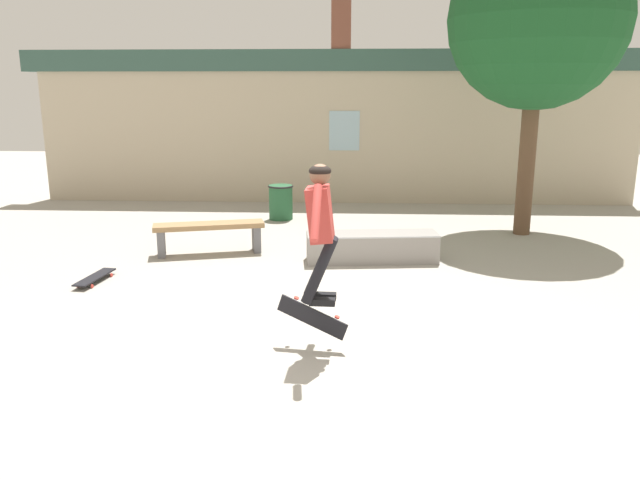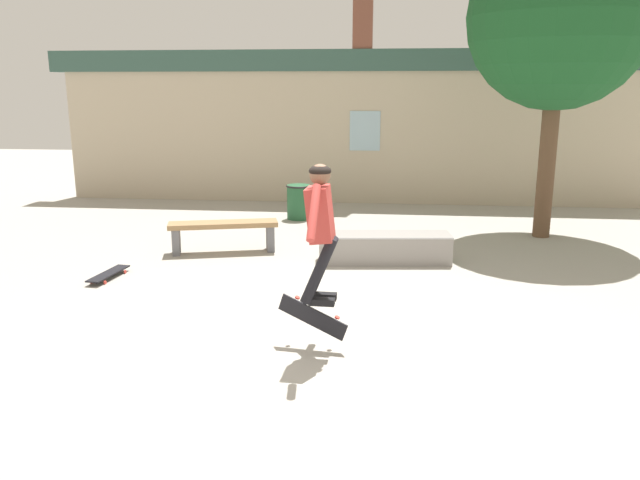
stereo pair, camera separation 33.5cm
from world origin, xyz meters
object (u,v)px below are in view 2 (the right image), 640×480
Objects in this scene: park_bench at (223,230)px; skateboard_flipping at (313,317)px; skateboard_resting at (108,274)px; tree_right at (559,19)px; skater at (320,221)px; skate_ledge at (384,248)px; trash_bin at (299,201)px.

skateboard_flipping reaches higher than park_bench.
skateboard_resting is at bearing -143.34° from park_bench.
tree_right is 7.08× the size of skateboard_flipping.
park_bench is 4.20m from skateboard_flipping.
skateboard_flipping reaches higher than skateboard_resting.
skater is 1.62× the size of skateboard_resting.
tree_right is 5.01m from skate_ledge.
skate_ledge is (-2.85, -2.06, -3.57)m from tree_right.
skate_ledge is at bearing 93.37° from skateboard_flipping.
tree_right reaches higher than skateboard_resting.
skateboard_flipping is 0.87× the size of skateboard_resting.
tree_right is at bearing 59.94° from skater.
tree_right reaches higher than skateboard_flipping.
park_bench reaches higher than skate_ledge.
skate_ledge is at bearing -60.21° from trash_bin.
tree_right reaches higher than skate_ledge.
skateboard_resting is at bearing -115.58° from trash_bin.
park_bench is at bearing 120.20° from skater.
trash_bin reaches higher than skate_ledge.
skateboard_flipping is (-0.08, 0.06, -1.04)m from skater.
tree_right is at bearing 29.51° from skate_ledge.
skate_ledge is 2.93× the size of trash_bin.
skateboard_flipping is at bearing -123.13° from tree_right.
skateboard_resting is (-3.29, 2.18, -1.31)m from skater.
tree_right is 2.58× the size of skate_ledge.
skater is (1.17, -6.62, 1.00)m from trash_bin.
trash_bin is 6.79m from skater.
skateboard_resting is at bearing 148.68° from skater.
skater is at bearing 63.57° from skateboard_resting.
tree_right is 7.39m from skateboard_flipping.
skater reaches higher than trash_bin.
trash_bin is at bearing 161.45° from skateboard_resting.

